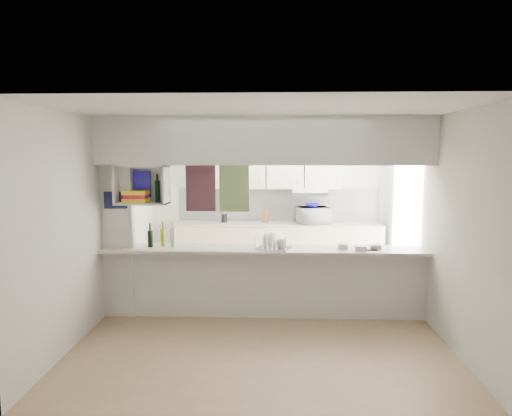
# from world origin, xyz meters

# --- Properties ---
(floor) EXTENTS (4.80, 4.80, 0.00)m
(floor) POSITION_xyz_m (0.00, 0.00, 0.00)
(floor) COLOR #A07D5C
(floor) RESTS_ON ground
(ceiling) EXTENTS (4.80, 4.80, 0.00)m
(ceiling) POSITION_xyz_m (0.00, 0.00, 2.60)
(ceiling) COLOR white
(ceiling) RESTS_ON wall_back
(wall_back) EXTENTS (4.20, 0.00, 4.20)m
(wall_back) POSITION_xyz_m (0.00, 2.40, 1.30)
(wall_back) COLOR silver
(wall_back) RESTS_ON floor
(wall_left) EXTENTS (0.00, 4.80, 4.80)m
(wall_left) POSITION_xyz_m (-2.10, 0.00, 1.30)
(wall_left) COLOR silver
(wall_left) RESTS_ON floor
(wall_right) EXTENTS (0.00, 4.80, 4.80)m
(wall_right) POSITION_xyz_m (2.10, 0.00, 1.30)
(wall_right) COLOR silver
(wall_right) RESTS_ON floor
(servery_partition) EXTENTS (4.20, 0.50, 2.60)m
(servery_partition) POSITION_xyz_m (-0.17, 0.00, 1.66)
(servery_partition) COLOR silver
(servery_partition) RESTS_ON floor
(cubby_shelf) EXTENTS (0.65, 0.35, 0.50)m
(cubby_shelf) POSITION_xyz_m (-1.57, -0.06, 1.71)
(cubby_shelf) COLOR white
(cubby_shelf) RESTS_ON bulkhead
(kitchen_run) EXTENTS (3.60, 0.63, 2.24)m
(kitchen_run) POSITION_xyz_m (0.16, 2.14, 0.83)
(kitchen_run) COLOR silver
(kitchen_run) RESTS_ON floor
(microwave) EXTENTS (0.62, 0.51, 0.29)m
(microwave) POSITION_xyz_m (0.82, 2.05, 1.07)
(microwave) COLOR white
(microwave) RESTS_ON bench_top
(bowl) EXTENTS (0.25, 0.25, 0.06)m
(bowl) POSITION_xyz_m (0.78, 2.01, 1.24)
(bowl) COLOR #120D8F
(bowl) RESTS_ON microwave
(dish_rack) EXTENTS (0.50, 0.43, 0.23)m
(dish_rack) POSITION_xyz_m (0.13, -0.03, 1.01)
(dish_rack) COLOR silver
(dish_rack) RESTS_ON breakfast_bar
(cup) EXTENTS (0.17, 0.17, 0.11)m
(cup) POSITION_xyz_m (0.24, -0.04, 0.99)
(cup) COLOR white
(cup) RESTS_ON dish_rack
(wine_bottles) EXTENTS (0.37, 0.15, 0.35)m
(wine_bottles) POSITION_xyz_m (-1.33, 0.03, 1.05)
(wine_bottles) COLOR black
(wine_bottles) RESTS_ON breakfast_bar
(plastic_tubs) EXTENTS (0.55, 0.22, 0.07)m
(plastic_tubs) POSITION_xyz_m (1.20, -0.04, 0.95)
(plastic_tubs) COLOR silver
(plastic_tubs) RESTS_ON breakfast_bar
(utensil_jar) EXTENTS (0.11, 0.11, 0.15)m
(utensil_jar) POSITION_xyz_m (-0.75, 2.15, 1.00)
(utensil_jar) COLOR black
(utensil_jar) RESTS_ON bench_top
(knife_block) EXTENTS (0.12, 0.10, 0.21)m
(knife_block) POSITION_xyz_m (-0.02, 2.18, 1.03)
(knife_block) COLOR brown
(knife_block) RESTS_ON bench_top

